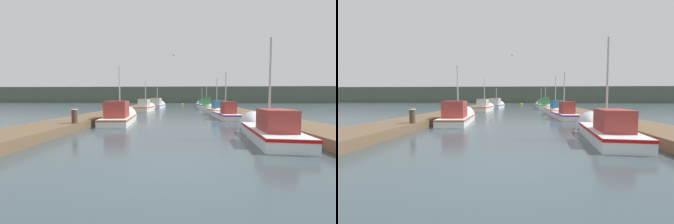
% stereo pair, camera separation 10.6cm
% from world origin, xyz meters
% --- Properties ---
extents(ground_plane, '(200.00, 200.00, 0.00)m').
position_xyz_m(ground_plane, '(0.00, 0.00, 0.00)').
color(ground_plane, '#38474C').
extents(dock_left, '(2.45, 40.00, 0.39)m').
position_xyz_m(dock_left, '(-6.06, 16.00, 0.20)').
color(dock_left, brown).
rests_on(dock_left, ground_plane).
extents(dock_right, '(2.45, 40.00, 0.39)m').
position_xyz_m(dock_right, '(6.06, 16.00, 0.20)').
color(dock_right, brown).
rests_on(dock_right, ground_plane).
extents(distant_shore_ridge, '(120.00, 16.00, 4.76)m').
position_xyz_m(distant_shore_ridge, '(0.00, 68.48, 2.38)').
color(distant_shore_ridge, '#4C5647').
rests_on(distant_shore_ridge, ground_plane).
extents(fishing_boat_0, '(2.01, 5.65, 4.48)m').
position_xyz_m(fishing_boat_0, '(3.80, 4.34, 0.37)').
color(fishing_boat_0, silver).
rests_on(fishing_boat_0, ground_plane).
extents(fishing_boat_1, '(2.05, 5.41, 4.26)m').
position_xyz_m(fishing_boat_1, '(-3.72, 9.25, 0.43)').
color(fishing_boat_1, silver).
rests_on(fishing_boat_1, ground_plane).
extents(fishing_boat_2, '(1.68, 5.42, 4.03)m').
position_xyz_m(fishing_boat_2, '(3.73, 13.06, 0.38)').
color(fishing_boat_2, silver).
rests_on(fishing_boat_2, ground_plane).
extents(fishing_boat_3, '(1.74, 4.99, 4.01)m').
position_xyz_m(fishing_boat_3, '(3.67, 17.02, 0.43)').
color(fishing_boat_3, silver).
rests_on(fishing_boat_3, ground_plane).
extents(fishing_boat_4, '(1.78, 4.88, 4.23)m').
position_xyz_m(fishing_boat_4, '(-3.94, 21.29, 0.47)').
color(fishing_boat_4, silver).
rests_on(fishing_boat_4, ground_plane).
extents(fishing_boat_5, '(2.15, 4.97, 3.55)m').
position_xyz_m(fishing_boat_5, '(3.73, 26.30, 0.48)').
color(fishing_boat_5, silver).
rests_on(fishing_boat_5, ground_plane).
extents(fishing_boat_6, '(2.24, 5.63, 3.74)m').
position_xyz_m(fishing_boat_6, '(-3.46, 29.77, 0.48)').
color(fishing_boat_6, silver).
rests_on(fishing_boat_6, ground_plane).
extents(fishing_boat_7, '(1.67, 6.08, 3.82)m').
position_xyz_m(fishing_boat_7, '(3.83, 34.80, 0.38)').
color(fishing_boat_7, silver).
rests_on(fishing_boat_7, ground_plane).
extents(mooring_piling_0, '(0.37, 0.37, 1.19)m').
position_xyz_m(mooring_piling_0, '(-5.06, 30.48, 0.60)').
color(mooring_piling_0, '#473523').
rests_on(mooring_piling_0, ground_plane).
extents(mooring_piling_1, '(0.32, 0.32, 1.09)m').
position_xyz_m(mooring_piling_1, '(-5.00, 5.57, 0.55)').
color(mooring_piling_1, '#473523').
rests_on(mooring_piling_1, ground_plane).
extents(mooring_piling_2, '(0.31, 0.31, 1.37)m').
position_xyz_m(mooring_piling_2, '(-4.78, 28.62, 0.69)').
color(mooring_piling_2, '#473523').
rests_on(mooring_piling_2, ground_plane).
extents(mooring_piling_3, '(0.33, 0.33, 0.97)m').
position_xyz_m(mooring_piling_3, '(4.95, 34.78, 0.49)').
color(mooring_piling_3, '#473523').
rests_on(mooring_piling_3, ground_plane).
extents(channel_buoy, '(0.52, 0.52, 1.02)m').
position_xyz_m(channel_buoy, '(0.45, 43.03, 0.15)').
color(channel_buoy, gold).
rests_on(channel_buoy, ground_plane).
extents(seagull_lead, '(0.31, 0.56, 0.12)m').
position_xyz_m(seagull_lead, '(-0.48, 17.44, 5.80)').
color(seagull_lead, white).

